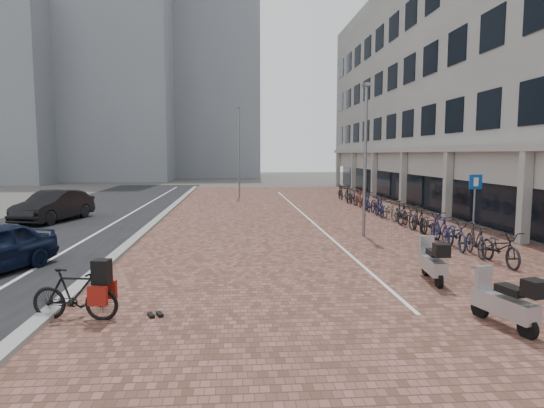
{
  "coord_description": "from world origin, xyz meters",
  "views": [
    {
      "loc": [
        -1.42,
        -11.72,
        3.21
      ],
      "look_at": [
        0.0,
        6.0,
        1.3
      ],
      "focal_mm": 30.95,
      "sensor_mm": 36.0,
      "label": 1
    }
  ],
  "objects_px": {
    "scooter_back": "(504,300)",
    "parking_sign": "(475,197)",
    "hero_bike": "(75,293)",
    "scooter_front": "(433,261)",
    "car_dark": "(54,206)"
  },
  "relations": [
    {
      "from": "scooter_back",
      "to": "parking_sign",
      "type": "relative_size",
      "value": 0.64
    },
    {
      "from": "hero_bike",
      "to": "scooter_back",
      "type": "relative_size",
      "value": 1.12
    },
    {
      "from": "hero_bike",
      "to": "parking_sign",
      "type": "bearing_deg",
      "value": -50.26
    },
    {
      "from": "scooter_front",
      "to": "scooter_back",
      "type": "relative_size",
      "value": 1.02
    },
    {
      "from": "hero_bike",
      "to": "scooter_front",
      "type": "height_order",
      "value": "hero_bike"
    },
    {
      "from": "car_dark",
      "to": "scooter_front",
      "type": "xyz_separation_m",
      "value": [
        13.48,
        -11.72,
        -0.19
      ]
    },
    {
      "from": "scooter_front",
      "to": "parking_sign",
      "type": "xyz_separation_m",
      "value": [
        3.61,
        4.85,
        1.11
      ]
    },
    {
      "from": "car_dark",
      "to": "scooter_front",
      "type": "distance_m",
      "value": 17.87
    },
    {
      "from": "hero_bike",
      "to": "scooter_back",
      "type": "height_order",
      "value": "hero_bike"
    },
    {
      "from": "scooter_front",
      "to": "car_dark",
      "type": "bearing_deg",
      "value": 146.29
    },
    {
      "from": "car_dark",
      "to": "parking_sign",
      "type": "distance_m",
      "value": 18.44
    },
    {
      "from": "parking_sign",
      "to": "hero_bike",
      "type": "bearing_deg",
      "value": -158.79
    },
    {
      "from": "hero_bike",
      "to": "parking_sign",
      "type": "relative_size",
      "value": 0.71
    },
    {
      "from": "car_dark",
      "to": "parking_sign",
      "type": "height_order",
      "value": "parking_sign"
    },
    {
      "from": "scooter_front",
      "to": "parking_sign",
      "type": "relative_size",
      "value": 0.65
    }
  ]
}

